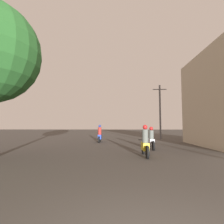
{
  "coord_description": "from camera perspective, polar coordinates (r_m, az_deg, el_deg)",
  "views": [
    {
      "loc": [
        -0.54,
        -1.83,
        1.6
      ],
      "look_at": [
        -0.97,
        16.16,
        2.94
      ],
      "focal_mm": 28.0,
      "sensor_mm": 36.0,
      "label": 1
    }
  ],
  "objects": [
    {
      "name": "motorcycle_blue",
      "position": [
        16.43,
        -4.02,
        -7.59
      ],
      "size": [
        0.6,
        1.9,
        1.62
      ],
      "rotation": [
        0.0,
        0.0,
        -0.08
      ],
      "color": "black",
      "rests_on": "ground_plane"
    },
    {
      "name": "motorcycle_yellow",
      "position": [
        9.26,
        10.74,
        -10.15
      ],
      "size": [
        0.6,
        1.95,
        1.61
      ],
      "rotation": [
        0.0,
        0.0,
        0.04
      ],
      "color": "black",
      "rests_on": "ground_plane"
    },
    {
      "name": "utility_pole_far",
      "position": [
        21.09,
        15.42,
        0.51
      ],
      "size": [
        1.6,
        0.2,
        6.28
      ],
      "color": "slate",
      "rests_on": "ground_plane"
    },
    {
      "name": "motorcycle_silver",
      "position": [
        12.14,
        12.66,
        -8.92
      ],
      "size": [
        0.6,
        2.01,
        1.49
      ],
      "rotation": [
        0.0,
        0.0,
        0.04
      ],
      "color": "black",
      "rests_on": "ground_plane"
    }
  ]
}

